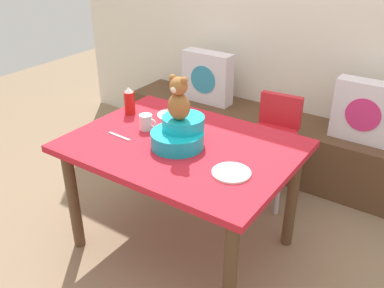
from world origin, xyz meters
TOP-DOWN VIEW (x-y plane):
  - ground_plane at (0.00, 0.00)m, footprint 8.00×8.00m
  - back_wall at (0.00, 1.50)m, footprint 4.40×0.10m
  - window_bench at (0.00, 1.23)m, footprint 2.60×0.44m
  - pillow_floral_left at (-0.59, 1.20)m, footprint 0.44×0.15m
  - pillow_floral_right at (0.73, 1.20)m, footprint 0.44×0.15m
  - dining_table at (0.00, 0.00)m, footprint 1.29×0.95m
  - highchair at (0.23, 0.79)m, footprint 0.34×0.47m
  - infant_seat_teal at (-0.00, -0.03)m, footprint 0.30×0.33m
  - teddy_bear at (-0.00, -0.03)m, footprint 0.13×0.12m
  - ketchup_bottle at (-0.53, 0.15)m, footprint 0.07×0.07m
  - coffee_mug at (-0.28, 0.03)m, footprint 0.12×0.08m
  - dinner_plate_near at (0.40, -0.13)m, footprint 0.20×0.20m
  - dinner_plate_far at (-0.27, 0.27)m, footprint 0.20×0.20m
  - table_fork at (-0.35, -0.14)m, footprint 0.17×0.03m

SIDE VIEW (x-z plane):
  - ground_plane at x=0.00m, z-range 0.00..0.00m
  - window_bench at x=0.00m, z-range 0.00..0.46m
  - highchair at x=0.23m, z-range 0.13..0.92m
  - dining_table at x=0.00m, z-range 0.27..1.01m
  - pillow_floral_left at x=-0.59m, z-range 0.46..0.90m
  - pillow_floral_right at x=0.73m, z-range 0.46..0.90m
  - table_fork at x=-0.35m, z-range 0.74..0.75m
  - dinner_plate_near at x=0.40m, z-range 0.74..0.75m
  - dinner_plate_far at x=-0.27m, z-range 0.74..0.75m
  - coffee_mug at x=-0.28m, z-range 0.74..0.84m
  - infant_seat_teal at x=0.00m, z-range 0.73..0.89m
  - ketchup_bottle at x=-0.53m, z-range 0.73..0.92m
  - teddy_bear at x=0.00m, z-range 0.89..1.14m
  - back_wall at x=0.00m, z-range 0.00..2.60m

